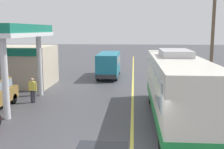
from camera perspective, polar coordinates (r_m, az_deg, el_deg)
name	(u,v)px	position (r m, az deg, el deg)	size (l,w,h in m)	color
ground	(133,74)	(29.67, 4.42, 0.04)	(120.00, 120.00, 0.00)	#424247
lane_divider_stripe	(133,83)	(24.74, 4.38, -1.82)	(0.16, 50.00, 0.01)	#D8CC4C
coach_bus_main	(177,89)	(14.79, 13.38, -2.87)	(2.60, 11.04, 3.69)	silver
gas_station_roadside	(0,57)	(23.28, -22.33, 3.33)	(9.10, 11.95, 5.10)	#147259
minibus_opposing_lane	(109,63)	(27.65, -0.66, 2.47)	(2.04, 6.13, 2.44)	teal
pedestrian_by_shop	(33,89)	(18.75, -16.23, -2.88)	(0.55, 0.22, 1.66)	#33333F
utility_pole_roadside	(213,32)	(20.85, 20.29, 8.35)	(1.80, 0.24, 8.89)	brown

